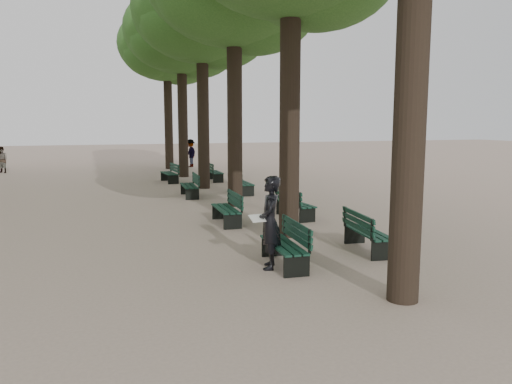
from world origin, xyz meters
name	(u,v)px	position (x,y,z in m)	size (l,w,h in m)	color
ground	(276,274)	(0.00, 0.00, 0.00)	(120.00, 120.00, 0.00)	tan
tree_central_3	(202,11)	(1.50, 13.00, 7.65)	(6.00, 6.00, 9.95)	#33261C
tree_central_4	(181,31)	(1.50, 18.00, 7.65)	(6.00, 6.00, 9.95)	#33261C
tree_central_5	(167,45)	(1.50, 23.00, 7.65)	(6.00, 6.00, 9.95)	#33261C
bench_left_0	(284,253)	(0.37, 0.49, 0.27)	(0.69, 1.83, 0.92)	black
bench_left_1	(226,215)	(0.37, 5.03, 0.27)	(0.64, 1.82, 0.92)	black
bench_left_2	(189,190)	(0.37, 10.60, 0.27)	(0.68, 1.83, 0.92)	black
bench_left_3	(169,177)	(0.37, 15.73, 0.27)	(0.71, 1.84, 0.92)	black
bench_right_0	(368,240)	(2.63, 0.97, 0.27)	(0.80, 1.86, 0.92)	black
bench_right_1	(295,209)	(2.63, 5.24, 0.27)	(0.72, 1.84, 0.92)	black
bench_right_2	(243,187)	(2.63, 10.80, 0.27)	(0.62, 1.81, 0.92)	black
bench_right_3	(215,176)	(2.63, 15.55, 0.27)	(0.63, 1.82, 0.92)	black
man_with_map	(270,223)	(0.04, 0.44, 0.95)	(0.74, 0.84, 1.89)	black
pedestrian_b	(190,153)	(3.01, 23.84, 0.91)	(1.18, 0.37, 1.83)	#262628
pedestrian_a	(2,160)	(-8.17, 23.33, 0.77)	(0.75, 0.31, 1.55)	#262628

